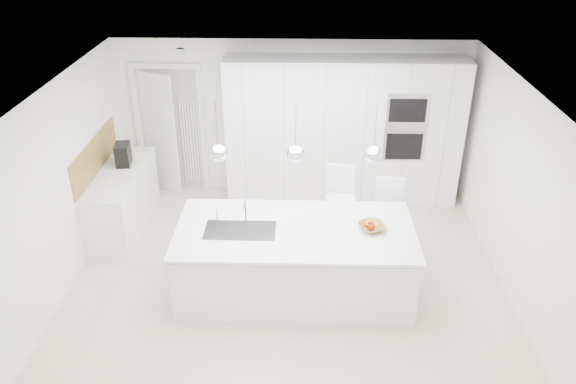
{
  "coord_description": "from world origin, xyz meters",
  "views": [
    {
      "loc": [
        0.17,
        -5.9,
        4.43
      ],
      "look_at": [
        0.0,
        0.3,
        1.1
      ],
      "focal_mm": 35.0,
      "sensor_mm": 36.0,
      "label": 1
    }
  ],
  "objects_px": {
    "island_base": "(295,264)",
    "bar_stool_right": "(388,222)",
    "fruit_bowl": "(372,227)",
    "espresso_machine": "(123,154)",
    "bar_stool_left": "(340,210)"
  },
  "relations": [
    {
      "from": "espresso_machine",
      "to": "bar_stool_right",
      "type": "xyz_separation_m",
      "value": [
        3.76,
        -0.97,
        -0.49
      ]
    },
    {
      "from": "fruit_bowl",
      "to": "espresso_machine",
      "type": "bearing_deg",
      "value": 153.59
    },
    {
      "from": "espresso_machine",
      "to": "island_base",
      "type": "bearing_deg",
      "value": -42.02
    },
    {
      "from": "island_base",
      "to": "fruit_bowl",
      "type": "distance_m",
      "value": 1.04
    },
    {
      "from": "fruit_bowl",
      "to": "bar_stool_left",
      "type": "bearing_deg",
      "value": 107.7
    },
    {
      "from": "bar_stool_left",
      "to": "island_base",
      "type": "bearing_deg",
      "value": -108.27
    },
    {
      "from": "bar_stool_left",
      "to": "bar_stool_right",
      "type": "xyz_separation_m",
      "value": [
        0.63,
        -0.23,
        -0.03
      ]
    },
    {
      "from": "espresso_machine",
      "to": "bar_stool_left",
      "type": "bearing_deg",
      "value": -20.54
    },
    {
      "from": "island_base",
      "to": "bar_stool_right",
      "type": "distance_m",
      "value": 1.46
    },
    {
      "from": "espresso_machine",
      "to": "bar_stool_left",
      "type": "height_order",
      "value": "espresso_machine"
    },
    {
      "from": "fruit_bowl",
      "to": "espresso_machine",
      "type": "distance_m",
      "value": 3.84
    },
    {
      "from": "fruit_bowl",
      "to": "espresso_machine",
      "type": "relative_size",
      "value": 0.96
    },
    {
      "from": "island_base",
      "to": "bar_stool_right",
      "type": "height_order",
      "value": "bar_stool_right"
    },
    {
      "from": "island_base",
      "to": "espresso_machine",
      "type": "distance_m",
      "value": 3.15
    },
    {
      "from": "bar_stool_right",
      "to": "fruit_bowl",
      "type": "bearing_deg",
      "value": -106.89
    }
  ]
}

